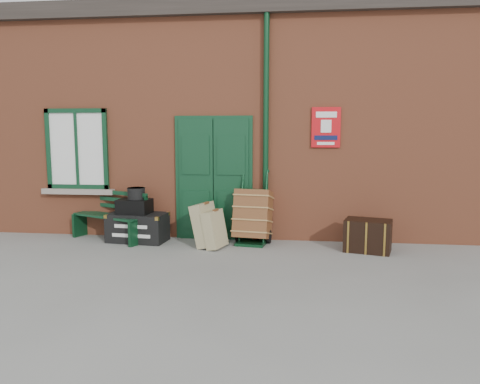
# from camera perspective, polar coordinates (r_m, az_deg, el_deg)

# --- Properties ---
(ground) EXTENTS (80.00, 80.00, 0.00)m
(ground) POSITION_cam_1_polar(r_m,az_deg,el_deg) (7.29, -2.83, -8.40)
(ground) COLOR gray
(ground) RESTS_ON ground
(station_building) EXTENTS (10.30, 4.30, 4.36)m
(station_building) POSITION_cam_1_polar(r_m,az_deg,el_deg) (10.47, 0.32, 8.45)
(station_building) COLOR #AF5938
(station_building) RESTS_ON ground
(bench) EXTENTS (1.54, 1.02, 0.92)m
(bench) POSITION_cam_1_polar(r_m,az_deg,el_deg) (8.92, -15.38, -2.66)
(bench) COLOR #0E361E
(bench) RESTS_ON ground
(houdini_trunk) EXTENTS (1.08, 0.66, 0.51)m
(houdini_trunk) POSITION_cam_1_polar(r_m,az_deg,el_deg) (8.68, -12.36, -4.23)
(houdini_trunk) COLOR black
(houdini_trunk) RESTS_ON ground
(strongbox) EXTENTS (0.60, 0.46, 0.26)m
(strongbox) POSITION_cam_1_polar(r_m,az_deg,el_deg) (8.62, -12.74, -1.71)
(strongbox) COLOR black
(strongbox) RESTS_ON houdini_trunk
(hatbox) EXTENTS (0.34, 0.34, 0.21)m
(hatbox) POSITION_cam_1_polar(r_m,az_deg,el_deg) (8.61, -12.53, -0.16)
(hatbox) COLOR black
(hatbox) RESTS_ON strongbox
(suitcase_back) EXTENTS (0.51, 0.61, 0.77)m
(suitcase_back) POSITION_cam_1_polar(r_m,az_deg,el_deg) (8.11, -4.24, -3.98)
(suitcase_back) COLOR tan
(suitcase_back) RESTS_ON ground
(suitcase_front) EXTENTS (0.44, 0.54, 0.66)m
(suitcase_front) POSITION_cam_1_polar(r_m,az_deg,el_deg) (7.99, -3.11, -4.55)
(suitcase_front) COLOR tan
(suitcase_front) RESTS_ON ground
(porter_trolley) EXTENTS (0.70, 0.75, 1.28)m
(porter_trolley) POSITION_cam_1_polar(r_m,az_deg,el_deg) (8.31, 1.57, -2.90)
(porter_trolley) COLOR #0C331B
(porter_trolley) RESTS_ON ground
(dark_trunk) EXTENTS (0.84, 0.66, 0.53)m
(dark_trunk) POSITION_cam_1_polar(r_m,az_deg,el_deg) (8.07, 15.32, -5.14)
(dark_trunk) COLOR black
(dark_trunk) RESTS_ON ground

